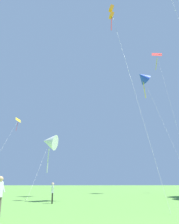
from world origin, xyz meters
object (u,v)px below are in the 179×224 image
Objects in this scene: kite_red_high at (157,59)px; kite_orange_box at (112,13)px; kite_white_distant at (49,142)px; person_in_red_shirt at (53,191)px; kite_blue_delta at (143,77)px; kite_yellow_diamond at (16,125)px.

kite_red_high reaches higher than kite_orange_box.
kite_orange_box is at bearing -124.58° from kite_red_high.
person_in_red_shirt is at bearing -81.51° from kite_white_distant.
kite_white_distant is at bearing -158.41° from kite_red_high.
kite_blue_delta reaches higher than kite_white_distant.
kite_yellow_diamond is 10.12m from kite_white_distant.
person_in_red_shirt is at bearing -133.23° from kite_red_high.
kite_yellow_diamond is 7.50× the size of person_in_red_shirt.
kite_blue_delta is at bearing 62.90° from kite_orange_box.
kite_red_high is 18.60m from kite_orange_box.
kite_white_distant is (-6.84, 8.27, -12.61)m from kite_orange_box.
kite_red_high is at bearing 21.59° from kite_white_distant.
kite_white_distant is 11.44m from person_in_red_shirt.
kite_orange_box is 18.94m from person_in_red_shirt.
kite_blue_delta is 0.99× the size of kite_orange_box.
kite_orange_box is at bearing 17.34° from person_in_red_shirt.
kite_white_distant is at bearing -156.42° from kite_blue_delta.
kite_blue_delta is 27.03m from person_in_red_shirt.
kite_red_high is 1.20× the size of kite_orange_box.
kite_yellow_diamond reaches higher than kite_white_distant.
kite_orange_box reaches higher than kite_yellow_diamond.
kite_blue_delta is 16.29m from kite_orange_box.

